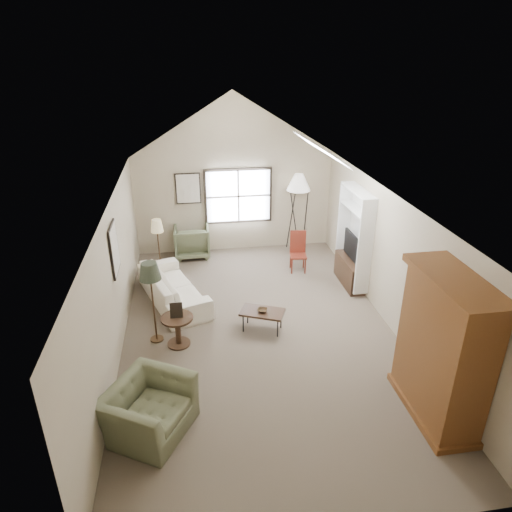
{
  "coord_description": "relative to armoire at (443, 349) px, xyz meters",
  "views": [
    {
      "loc": [
        -1.17,
        -7.11,
        4.9
      ],
      "look_at": [
        0.0,
        0.4,
        1.4
      ],
      "focal_mm": 32.0,
      "sensor_mm": 36.0,
      "label": 1
    }
  ],
  "objects": [
    {
      "name": "room_shell",
      "position": [
        -2.18,
        2.4,
        2.11
      ],
      "size": [
        5.01,
        8.01,
        4.0
      ],
      "color": "brown",
      "rests_on": "ground"
    },
    {
      "name": "window",
      "position": [
        -2.08,
        6.36,
        0.35
      ],
      "size": [
        1.72,
        0.08,
        1.42
      ],
      "primitive_type": "cube",
      "color": "black",
      "rests_on": "room_shell"
    },
    {
      "name": "skylight",
      "position": [
        -0.88,
        3.3,
        2.12
      ],
      "size": [
        0.8,
        1.2,
        0.52
      ],
      "primitive_type": null,
      "color": "white",
      "rests_on": "room_shell"
    },
    {
      "name": "wall_art",
      "position": [
        -4.06,
        4.34,
        0.63
      ],
      "size": [
        1.97,
        3.71,
        0.88
      ],
      "color": "black",
      "rests_on": "room_shell"
    },
    {
      "name": "armoire",
      "position": [
        0.0,
        0.0,
        0.0
      ],
      "size": [
        0.6,
        1.5,
        2.2
      ],
      "primitive_type": "cube",
      "color": "brown",
      "rests_on": "ground"
    },
    {
      "name": "tv_alcove",
      "position": [
        0.16,
        4.0,
        0.05
      ],
      "size": [
        0.32,
        1.3,
        2.1
      ],
      "primitive_type": "cube",
      "color": "white",
      "rests_on": "ground"
    },
    {
      "name": "media_console",
      "position": [
        0.14,
        4.0,
        -0.8
      ],
      "size": [
        0.34,
        1.18,
        0.6
      ],
      "primitive_type": "cube",
      "color": "#382316",
      "rests_on": "ground"
    },
    {
      "name": "tv_panel",
      "position": [
        0.14,
        4.0,
        -0.18
      ],
      "size": [
        0.05,
        0.9,
        0.55
      ],
      "primitive_type": "cube",
      "color": "black",
      "rests_on": "media_console"
    },
    {
      "name": "sofa",
      "position": [
        -3.78,
        3.85,
        -0.77
      ],
      "size": [
        1.59,
        2.45,
        0.67
      ],
      "primitive_type": "imported",
      "rotation": [
        0.0,
        0.0,
        1.91
      ],
      "color": "white",
      "rests_on": "ground"
    },
    {
      "name": "armchair_near",
      "position": [
        -4.07,
        0.27,
        -0.73
      ],
      "size": [
        1.42,
        1.48,
        0.74
      ],
      "primitive_type": "imported",
      "rotation": [
        0.0,
        0.0,
        1.04
      ],
      "color": "#646849",
      "rests_on": "ground"
    },
    {
      "name": "armchair_far",
      "position": [
        -3.31,
        6.1,
        -0.69
      ],
      "size": [
        0.88,
        0.9,
        0.81
      ],
      "primitive_type": "imported",
      "rotation": [
        0.0,
        0.0,
        3.13
      ],
      "color": "#616849",
      "rests_on": "ground"
    },
    {
      "name": "coffee_table",
      "position": [
        -2.11,
        2.48,
        -0.9
      ],
      "size": [
        0.91,
        0.73,
        0.41
      ],
      "primitive_type": "cube",
      "rotation": [
        0.0,
        0.0,
        -0.41
      ],
      "color": "#372316",
      "rests_on": "ground"
    },
    {
      "name": "bowl",
      "position": [
        -2.11,
        2.48,
        -0.67
      ],
      "size": [
        0.25,
        0.25,
        0.05
      ],
      "primitive_type": "imported",
      "rotation": [
        0.0,
        0.0,
        -0.41
      ],
      "color": "#3D2B19",
      "rests_on": "coffee_table"
    },
    {
      "name": "side_table",
      "position": [
        -3.68,
        2.25,
        -0.81
      ],
      "size": [
        0.73,
        0.73,
        0.57
      ],
      "primitive_type": "cylinder",
      "rotation": [
        0.0,
        0.0,
        0.34
      ],
      "color": "#3C2618",
      "rests_on": "ground"
    },
    {
      "name": "side_chair",
      "position": [
        -0.85,
        4.82,
        -0.61
      ],
      "size": [
        0.42,
        0.42,
        0.97
      ],
      "primitive_type": "cube",
      "rotation": [
        0.0,
        0.0,
        -0.13
      ],
      "color": "maroon",
      "rests_on": "ground"
    },
    {
      "name": "tripod_lamp",
      "position": [
        -0.59,
        6.1,
        -0.07
      ],
      "size": [
        0.76,
        0.76,
        2.06
      ],
      "primitive_type": null,
      "rotation": [
        0.0,
        0.0,
        -0.32
      ],
      "color": "silver",
      "rests_on": "ground"
    },
    {
      "name": "dark_lamp",
      "position": [
        -4.08,
        2.45,
        -0.3
      ],
      "size": [
        0.49,
        0.49,
        1.59
      ],
      "primitive_type": null,
      "rotation": [
        0.0,
        0.0,
        0.34
      ],
      "color": "#262C1F",
      "rests_on": "ground"
    },
    {
      "name": "tan_lamp",
      "position": [
        -4.08,
        5.05,
        -0.39
      ],
      "size": [
        0.36,
        0.36,
        1.43
      ],
      "primitive_type": null,
      "rotation": [
        0.0,
        0.0,
        0.34
      ],
      "color": "tan",
      "rests_on": "ground"
    }
  ]
}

